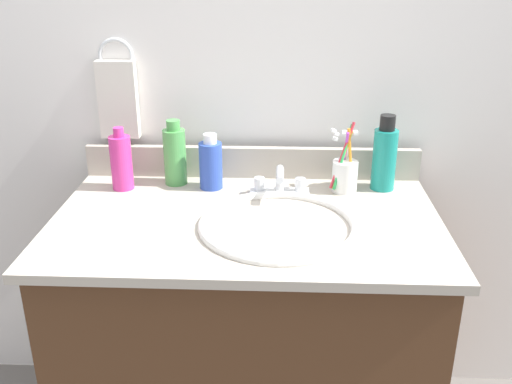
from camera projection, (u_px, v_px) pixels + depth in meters
name	position (u px, v px, depth m)	size (l,w,h in m)	color
vanity_cabinet	(247.00, 345.00, 1.58)	(0.92, 0.54, 0.72)	#4C2D19
countertop	(246.00, 222.00, 1.43)	(0.96, 0.59, 0.02)	#B2A899
backsplash	(252.00, 162.00, 1.67)	(0.96, 0.02, 0.09)	#B2A899
back_wall	(253.00, 199.00, 1.78)	(2.06, 0.04, 1.30)	white
towel_ring	(116.00, 56.00, 1.61)	(0.10, 0.10, 0.01)	silver
hand_towel	(118.00, 100.00, 1.64)	(0.11, 0.04, 0.22)	silver
sink_basin	(279.00, 238.00, 1.39)	(0.39, 0.39, 0.11)	white
faucet	(280.00, 186.00, 1.55)	(0.16, 0.10, 0.08)	silver
bottle_mouthwash_teal	(385.00, 157.00, 1.57)	(0.07, 0.07, 0.21)	teal
bottle_toner_green	(175.00, 155.00, 1.61)	(0.06, 0.06, 0.18)	#4C9E4C
bottle_shampoo_blue	(211.00, 164.00, 1.58)	(0.06, 0.06, 0.16)	#2D4CB2
bottle_soap_pink	(121.00, 162.00, 1.58)	(0.06, 0.06, 0.18)	#D8338C
cup_white_ceramic	(345.00, 173.00, 1.57)	(0.08, 0.08, 0.19)	white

